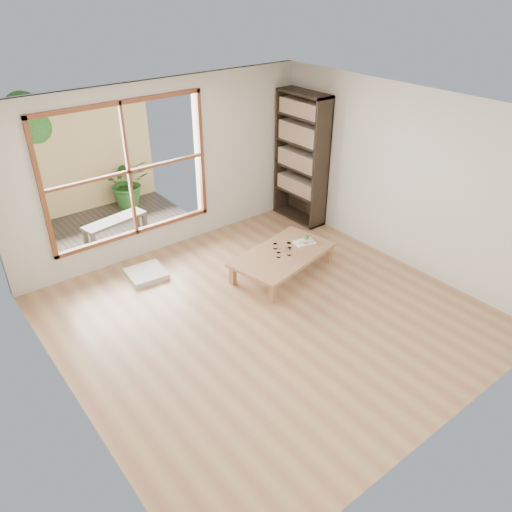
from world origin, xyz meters
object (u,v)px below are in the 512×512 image
at_px(low_table, 283,255).
at_px(garden_bench, 115,222).
at_px(food_tray, 305,241).
at_px(bookshelf, 301,159).

distance_m(low_table, garden_bench, 2.91).
xyz_separation_m(low_table, garden_bench, (-1.48, 2.50, 0.01)).
bearing_deg(garden_bench, food_tray, -62.06).
bearing_deg(garden_bench, low_table, -69.85).
height_order(low_table, garden_bench, garden_bench).
relative_size(low_table, garden_bench, 1.51).
height_order(low_table, bookshelf, bookshelf).
distance_m(low_table, food_tray, 0.48).
height_order(food_tray, garden_bench, food_tray).
xyz_separation_m(food_tray, garden_bench, (-1.95, 2.46, -0.05)).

